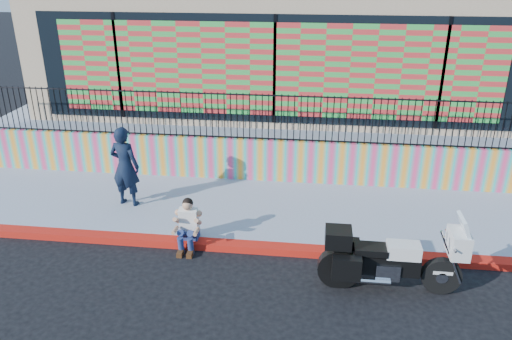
# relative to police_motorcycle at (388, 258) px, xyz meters

# --- Properties ---
(ground) EXTENTS (90.00, 90.00, 0.00)m
(ground) POSITION_rel_police_motorcycle_xyz_m (-2.50, 0.96, -0.65)
(ground) COLOR black
(ground) RESTS_ON ground
(red_curb) EXTENTS (16.00, 0.30, 0.15)m
(red_curb) POSITION_rel_police_motorcycle_xyz_m (-2.50, 0.96, -0.57)
(red_curb) COLOR red
(red_curb) RESTS_ON ground
(sidewalk) EXTENTS (16.00, 3.00, 0.15)m
(sidewalk) POSITION_rel_police_motorcycle_xyz_m (-2.50, 2.61, -0.57)
(sidewalk) COLOR gray
(sidewalk) RESTS_ON ground
(mural_wall) EXTENTS (16.00, 0.20, 1.10)m
(mural_wall) POSITION_rel_police_motorcycle_xyz_m (-2.50, 4.21, 0.05)
(mural_wall) COLOR #E83D74
(mural_wall) RESTS_ON sidewalk
(metal_fence) EXTENTS (15.80, 0.04, 1.20)m
(metal_fence) POSITION_rel_police_motorcycle_xyz_m (-2.50, 4.21, 1.20)
(metal_fence) COLOR black
(metal_fence) RESTS_ON mural_wall
(elevated_platform) EXTENTS (16.00, 10.00, 1.25)m
(elevated_platform) POSITION_rel_police_motorcycle_xyz_m (-2.50, 9.31, -0.02)
(elevated_platform) COLOR gray
(elevated_platform) RESTS_ON ground
(storefront_building) EXTENTS (14.00, 8.06, 4.00)m
(storefront_building) POSITION_rel_police_motorcycle_xyz_m (-2.50, 9.10, 2.60)
(storefront_building) COLOR tan
(storefront_building) RESTS_ON elevated_platform
(police_motorcycle) EXTENTS (2.49, 0.82, 1.55)m
(police_motorcycle) POSITION_rel_police_motorcycle_xyz_m (0.00, 0.00, 0.00)
(police_motorcycle) COLOR black
(police_motorcycle) RESTS_ON ground
(police_officer) EXTENTS (0.76, 0.57, 1.91)m
(police_officer) POSITION_rel_police_motorcycle_xyz_m (-5.70, 2.42, 0.46)
(police_officer) COLOR black
(police_officer) RESTS_ON sidewalk
(seated_man) EXTENTS (0.54, 0.71, 1.06)m
(seated_man) POSITION_rel_police_motorcycle_xyz_m (-3.87, 0.87, -0.20)
(seated_man) COLOR navy
(seated_man) RESTS_ON ground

